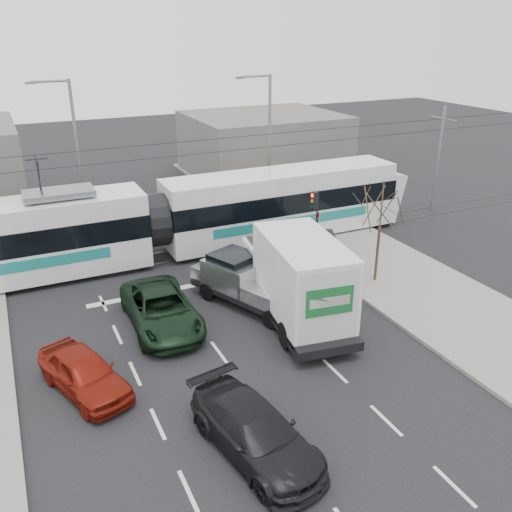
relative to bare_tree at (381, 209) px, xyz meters
name	(u,v)px	position (x,y,z in m)	size (l,w,h in m)	color
ground	(258,342)	(-7.60, -2.50, -3.79)	(120.00, 120.00, 0.00)	black
sidewalk_right	(432,296)	(1.40, -2.50, -3.72)	(6.00, 60.00, 0.15)	gray
rails	(180,254)	(-7.60, 7.50, -3.78)	(60.00, 1.60, 0.03)	#33302D
building_right	(264,144)	(4.40, 21.50, -1.29)	(12.00, 10.00, 5.00)	slate
bare_tree	(381,209)	(0.00, 0.00, 0.00)	(2.40, 2.40, 5.00)	#47382B
traffic_signal	(315,210)	(-1.13, 4.00, -1.05)	(0.44, 0.44, 3.60)	black
street_lamp_near	(267,139)	(-0.29, 11.50, 1.32)	(2.38, 0.25, 9.00)	slate
street_lamp_far	(74,149)	(-11.79, 13.50, 1.32)	(2.38, 0.25, 9.00)	slate
catenary	(176,187)	(-7.60, 7.50, 0.09)	(60.00, 0.20, 7.00)	black
tram	(154,222)	(-8.95, 7.50, -1.66)	(29.42, 3.01, 6.00)	silver
silver_pickup	(246,281)	(-6.64, 0.76, -2.69)	(4.24, 6.40, 2.21)	black
box_truck	(297,279)	(-5.31, -1.46, -1.88)	(3.74, 8.03, 3.86)	black
navy_pickup	(321,257)	(-1.98, 1.93, -2.82)	(3.46, 4.98, 1.98)	black
green_car	(161,309)	(-10.70, 0.42, -3.01)	(2.60, 5.64, 1.57)	black
red_car	(84,373)	(-14.36, -2.75, -3.06)	(1.73, 4.30, 1.46)	maroon
dark_car	(255,432)	(-10.30, -7.94, -3.05)	(2.09, 5.14, 1.49)	black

